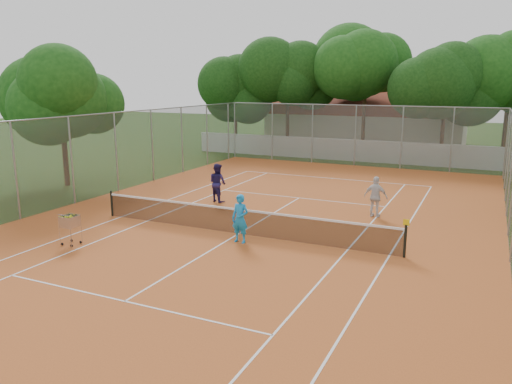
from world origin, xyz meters
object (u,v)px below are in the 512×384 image
at_px(ball_hopper, 70,229).
at_px(tennis_net, 239,221).
at_px(player_far_right, 376,197).
at_px(player_near, 240,219).
at_px(player_far_left, 218,183).
at_px(clubhouse, 367,120).

bearing_deg(ball_hopper, tennis_net, 26.96).
relative_size(player_far_right, ball_hopper, 1.49).
height_order(player_near, player_far_right, player_near).
distance_m(player_near, ball_hopper, 5.82).
xyz_separation_m(tennis_net, ball_hopper, (-4.64, -3.57, 0.08)).
relative_size(tennis_net, player_far_left, 6.61).
height_order(clubhouse, player_near, clubhouse).
bearing_deg(player_far_right, tennis_net, 55.46).
distance_m(clubhouse, ball_hopper, 32.72).
height_order(tennis_net, ball_hopper, ball_hopper).
bearing_deg(ball_hopper, clubhouse, 74.75).
bearing_deg(player_far_left, tennis_net, 148.64).
distance_m(tennis_net, clubhouse, 29.12).
height_order(clubhouse, player_far_right, clubhouse).
height_order(player_near, ball_hopper, player_near).
distance_m(player_near, player_far_right, 6.44).
height_order(player_far_left, player_far_right, player_far_left).
distance_m(tennis_net, player_near, 1.04).
distance_m(clubhouse, player_far_left, 24.95).
distance_m(clubhouse, player_near, 29.98).
bearing_deg(ball_hopper, player_far_right, 32.43).
bearing_deg(tennis_net, clubhouse, 93.95).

